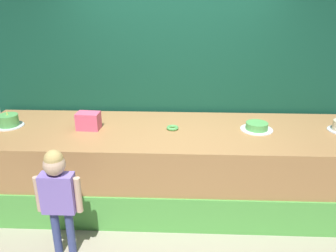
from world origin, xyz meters
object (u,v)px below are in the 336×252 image
object	(u,v)px
cake_left	(8,121)
pink_box	(88,121)
cake_center	(257,127)
child_figure	(58,190)
donut	(173,128)

from	to	relation	value
cake_left	pink_box	bearing A→B (deg)	-2.64
cake_center	cake_left	bearing A→B (deg)	-179.88
child_figure	donut	distance (m)	1.39
child_figure	pink_box	distance (m)	0.99
donut	child_figure	bearing A→B (deg)	-135.00
pink_box	donut	xyz separation A→B (m)	(0.93, 0.02, -0.08)
child_figure	pink_box	xyz separation A→B (m)	(0.05, 0.95, 0.29)
donut	cake_center	world-z (taller)	cake_center
donut	cake_left	distance (m)	1.85
pink_box	donut	bearing A→B (deg)	1.53
pink_box	cake_center	distance (m)	1.85
pink_box	cake_left	size ratio (longest dim) A/B	0.77
cake_left	child_figure	bearing A→B (deg)	-48.47
child_figure	pink_box	bearing A→B (deg)	87.12
pink_box	cake_left	distance (m)	0.93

